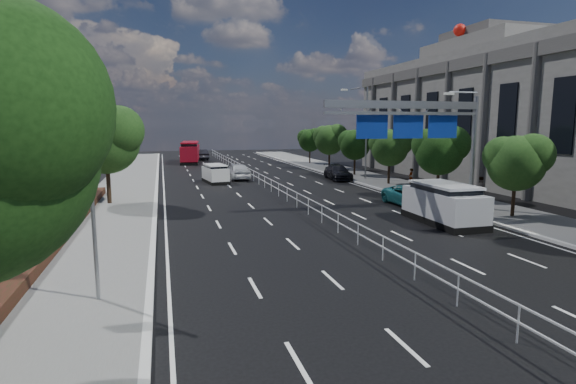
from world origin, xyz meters
name	(u,v)px	position (x,y,z in m)	size (l,w,h in m)	color
ground	(403,273)	(0.00, 0.00, 0.00)	(160.00, 160.00, 0.00)	black
sidewalk_near	(63,304)	(-11.50, 0.00, 0.07)	(5.00, 140.00, 0.14)	slate
kerb_near	(150,296)	(-9.00, 0.00, 0.07)	(0.25, 140.00, 0.15)	silver
median_fence	(266,183)	(0.00, 22.50, 0.53)	(0.05, 85.00, 1.02)	silver
hedge_near	(39,254)	(-13.30, 5.00, 0.36)	(1.00, 36.00, 0.44)	black
toilet_sign	(76,210)	(-10.95, 0.00, 2.94)	(1.62, 0.18, 4.34)	gray
overhead_gantry	(420,122)	(6.74, 10.05, 5.61)	(10.24, 0.38, 7.45)	gray
streetlight_far	(364,127)	(10.50, 26.00, 5.21)	(2.78, 2.40, 9.00)	gray
civic_hall	(508,115)	(23.72, 22.00, 6.27)	(14.40, 36.00, 14.35)	slate
near_tree_back	(107,137)	(-11.94, 17.97, 4.61)	(4.84, 4.51, 6.69)	black
far_tree_c	(517,160)	(11.24, 6.98, 3.43)	(3.52, 3.28, 4.94)	black
far_tree_d	(440,148)	(11.25, 14.48, 3.69)	(3.85, 3.59, 5.34)	black
far_tree_e	(390,146)	(11.25, 21.98, 3.56)	(3.63, 3.38, 5.13)	black
far_tree_f	(356,143)	(11.24, 29.48, 3.49)	(3.52, 3.28, 5.02)	black
far_tree_g	(330,138)	(11.25, 36.98, 3.75)	(3.96, 3.69, 5.45)	black
far_tree_h	(310,139)	(11.24, 44.48, 3.42)	(3.41, 3.18, 4.91)	black
white_minivan	(215,174)	(-3.69, 27.86, 0.85)	(2.25, 4.17, 1.73)	black
red_bus	(190,152)	(-4.52, 51.32, 1.54)	(3.40, 10.09, 2.96)	black
near_car_silver	(237,171)	(-1.27, 30.05, 0.81)	(1.92, 4.78, 1.63)	silver
near_car_dark	(201,155)	(-2.72, 55.71, 0.79)	(1.68, 4.81, 1.59)	black
silver_minivan	(444,204)	(6.50, 6.95, 1.09)	(2.36, 5.39, 2.23)	black
parked_car_teal	(411,196)	(7.59, 12.11, 0.68)	(2.25, 4.87, 1.35)	#176067
parked_car_dark	(338,172)	(8.30, 27.01, 0.71)	(1.99, 4.89, 1.42)	black
pedestrian_a	(411,178)	(12.01, 19.63, 0.92)	(0.57, 0.37, 1.56)	gray
pedestrian_b	(480,188)	(13.19, 12.33, 0.96)	(0.80, 0.62, 1.65)	gray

